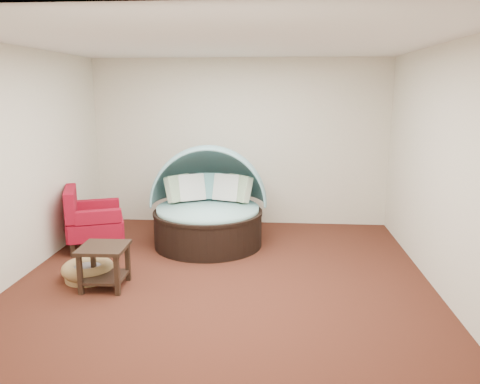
# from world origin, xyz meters

# --- Properties ---
(floor) EXTENTS (5.00, 5.00, 0.00)m
(floor) POSITION_xyz_m (0.00, 0.00, 0.00)
(floor) COLOR #472114
(floor) RESTS_ON ground
(wall_back) EXTENTS (5.00, 0.00, 5.00)m
(wall_back) POSITION_xyz_m (0.00, 2.50, 1.40)
(wall_back) COLOR beige
(wall_back) RESTS_ON floor
(wall_front) EXTENTS (5.00, 0.00, 5.00)m
(wall_front) POSITION_xyz_m (0.00, -2.50, 1.40)
(wall_front) COLOR beige
(wall_front) RESTS_ON floor
(wall_left) EXTENTS (0.00, 5.00, 5.00)m
(wall_left) POSITION_xyz_m (-2.50, 0.00, 1.40)
(wall_left) COLOR beige
(wall_left) RESTS_ON floor
(wall_right) EXTENTS (0.00, 5.00, 5.00)m
(wall_right) POSITION_xyz_m (2.50, 0.00, 1.40)
(wall_right) COLOR beige
(wall_right) RESTS_ON floor
(ceiling) EXTENTS (5.00, 5.00, 0.00)m
(ceiling) POSITION_xyz_m (0.00, 0.00, 2.80)
(ceiling) COLOR white
(ceiling) RESTS_ON wall_back
(canopy_daybed) EXTENTS (1.82, 1.74, 1.48)m
(canopy_daybed) POSITION_xyz_m (-0.38, 1.32, 0.69)
(canopy_daybed) COLOR black
(canopy_daybed) RESTS_ON floor
(pet_basket) EXTENTS (0.77, 0.77, 0.22)m
(pet_basket) POSITION_xyz_m (-1.66, -0.19, 0.11)
(pet_basket) COLOR brown
(pet_basket) RESTS_ON floor
(red_armchair) EXTENTS (1.02, 1.02, 0.92)m
(red_armchair) POSITION_xyz_m (-2.06, 0.94, 0.42)
(red_armchair) COLOR black
(red_armchair) RESTS_ON floor
(side_table) EXTENTS (0.55, 0.55, 0.51)m
(side_table) POSITION_xyz_m (-1.36, -0.41, 0.33)
(side_table) COLOR black
(side_table) RESTS_ON floor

